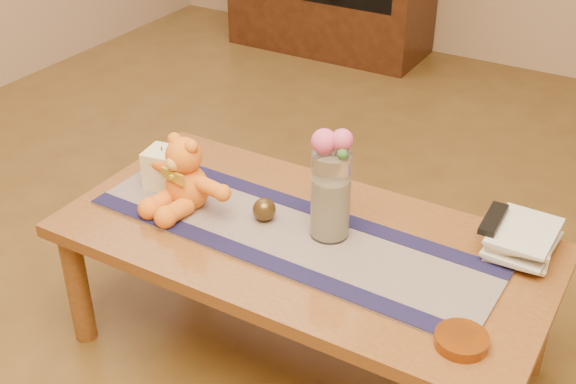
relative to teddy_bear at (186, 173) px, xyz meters
The scene contains 25 objects.
floor 0.68m from the teddy_bear, ahead, with size 5.50×5.50×0.00m, color #543918.
coffee_table_top 0.40m from the teddy_bear, ahead, with size 1.40×0.70×0.04m, color brown.
table_leg_fl 0.51m from the teddy_bear, 136.23° to the right, with size 0.07×0.07×0.41m, color brown.
table_leg_bl 0.55m from the teddy_bear, 128.87° to the left, with size 0.07×0.07×0.41m, color brown.
table_leg_br 1.13m from the teddy_bear, 17.85° to the left, with size 0.07×0.07×0.41m, color brown.
persian_runner 0.36m from the teddy_bear, ahead, with size 1.20×0.35×0.01m, color #1A224B.
runner_border_near 0.38m from the teddy_bear, 20.82° to the right, with size 1.20×0.06×0.00m, color #16133B.
runner_border_far 0.39m from the teddy_bear, 25.22° to the left, with size 1.20×0.06×0.00m, color #16133B.
teddy_bear is the anchor object (origin of this frame).
pillar_candle 0.15m from the teddy_bear, 158.69° to the left, with size 0.10×0.10×0.12m, color #FFEABB.
candle_wick 0.14m from the teddy_bear, 158.69° to the left, with size 0.00×0.00×0.01m, color black.
glass_vase 0.45m from the teddy_bear, ahead, with size 0.11×0.11×0.26m, color silver.
potpourri_fill 0.45m from the teddy_bear, ahead, with size 0.09×0.09×0.18m, color beige.
rose_left 0.47m from the teddy_bear, ahead, with size 0.07×0.07×0.07m, color #DF4F83.
rose_right 0.51m from the teddy_bear, ahead, with size 0.06×0.06×0.06m, color #DF4F83.
blue_flower_back 0.50m from the teddy_bear, 13.24° to the left, with size 0.04×0.04×0.04m, color #535AB5.
blue_flower_side 0.46m from the teddy_bear, 12.50° to the left, with size 0.04×0.04×0.04m, color #535AB5.
leaf_sprig 0.51m from the teddy_bear, ahead, with size 0.03×0.03×0.03m, color #33662D.
bronze_ball 0.26m from the teddy_bear, ahead, with size 0.07×0.07×0.07m, color #493518.
book_bottom 0.90m from the teddy_bear, 17.89° to the left, with size 0.17×0.22×0.02m, color #F7E2BF.
book_lower 0.90m from the teddy_bear, 17.55° to the left, with size 0.16×0.22×0.02m, color #F7E2BF.
book_upper 0.89m from the teddy_bear, 18.18° to the left, with size 0.17×0.22×0.02m, color #F7E2BF.
book_top 0.89m from the teddy_bear, 17.70° to the left, with size 0.16×0.22×0.02m, color #F7E2BF.
tv_remote 0.89m from the teddy_bear, 17.27° to the left, with size 0.04×0.16×0.02m, color black.
amber_dish 0.93m from the teddy_bear, 10.27° to the right, with size 0.13×0.13×0.03m, color #BF5914.
Camera 1 is at (0.83, -1.50, 1.64)m, focal length 45.59 mm.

